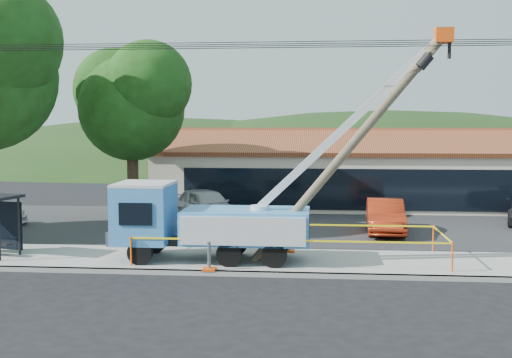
{
  "coord_description": "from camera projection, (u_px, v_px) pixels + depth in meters",
  "views": [
    {
      "loc": [
        2.07,
        -18.22,
        4.95
      ],
      "look_at": [
        -0.07,
        5.0,
        2.91
      ],
      "focal_mm": 45.0,
      "sensor_mm": 36.0,
      "label": 1
    }
  ],
  "objects": [
    {
      "name": "ground",
      "position": [
        243.0,
        293.0,
        18.7
      ],
      "size": [
        120.0,
        120.0,
        0.0
      ],
      "primitive_type": "plane",
      "color": "black",
      "rests_on": "ground"
    },
    {
      "name": "curb",
      "position": [
        250.0,
        274.0,
        20.77
      ],
      "size": [
        60.0,
        0.25,
        0.15
      ],
      "primitive_type": "cube",
      "color": "#A3A199",
      "rests_on": "ground"
    },
    {
      "name": "sidewalk",
      "position": [
        255.0,
        261.0,
        22.66
      ],
      "size": [
        60.0,
        4.0,
        0.15
      ],
      "primitive_type": "cube",
      "color": "#A3A199",
      "rests_on": "ground"
    },
    {
      "name": "parking_lot",
      "position": [
        271.0,
        226.0,
        30.6
      ],
      "size": [
        60.0,
        12.0,
        0.1
      ],
      "primitive_type": "cube",
      "color": "#28282B",
      "rests_on": "ground"
    },
    {
      "name": "strip_mall",
      "position": [
        348.0,
        175.0,
        37.99
      ],
      "size": [
        22.5,
        8.53,
        4.67
      ],
      "color": "beige",
      "rests_on": "ground"
    },
    {
      "name": "tree_lot",
      "position": [
        132.0,
        98.0,
        31.69
      ],
      "size": [
        6.3,
        5.6,
        8.94
      ],
      "color": "#332316",
      "rests_on": "ground"
    },
    {
      "name": "hill_west",
      "position": [
        168.0,
        166.0,
        74.63
      ],
      "size": [
        78.4,
        56.0,
        28.0
      ],
      "primitive_type": "ellipsoid",
      "color": "#193613",
      "rests_on": "ground"
    },
    {
      "name": "hill_center",
      "position": [
        385.0,
        167.0,
        72.34
      ],
      "size": [
        89.6,
        64.0,
        32.0
      ],
      "primitive_type": "ellipsoid",
      "color": "#193613",
      "rests_on": "ground"
    },
    {
      "name": "utility_truck",
      "position": [
        208.0,
        218.0,
        22.47
      ],
      "size": [
        11.53,
        3.67,
        7.92
      ],
      "color": "black",
      "rests_on": "ground"
    },
    {
      "name": "leaning_pole",
      "position": [
        356.0,
        140.0,
        21.56
      ],
      "size": [
        6.53,
        1.72,
        7.87
      ],
      "color": "brown",
      "rests_on": "ground"
    },
    {
      "name": "caution_tape",
      "position": [
        290.0,
        238.0,
        22.79
      ],
      "size": [
        10.66,
        3.44,
        0.99
      ],
      "color": "#FF500D",
      "rests_on": "ground"
    },
    {
      "name": "car_silver",
      "position": [
        206.0,
        225.0,
        31.34
      ],
      "size": [
        4.45,
        5.19,
        1.68
      ],
      "primitive_type": "imported",
      "rotation": [
        0.0,
        0.0,
        0.61
      ],
      "color": "#9EA0A5",
      "rests_on": "ground"
    },
    {
      "name": "car_red",
      "position": [
        385.0,
        235.0,
        28.46
      ],
      "size": [
        1.78,
        4.57,
        1.48
      ],
      "primitive_type": "imported",
      "rotation": [
        0.0,
        0.0,
        -0.05
      ],
      "color": "#9E280F",
      "rests_on": "ground"
    }
  ]
}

